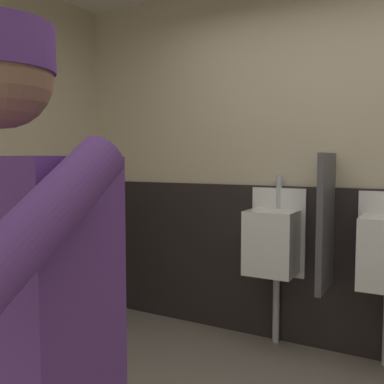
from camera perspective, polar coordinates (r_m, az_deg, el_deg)
wall_back at (r=3.17m, az=19.21°, el=3.88°), size 4.94×0.12×2.69m
wainscot_band_back at (r=3.19m, az=18.64°, el=-9.92°), size 4.34×0.03×1.16m
urinal_left at (r=3.11m, az=10.87°, el=-6.48°), size 0.40×0.34×1.24m
privacy_divider_panel at (r=2.92m, az=17.53°, el=-3.85°), size 0.04×0.40×0.90m
person at (r=1.07m, az=-23.77°, el=-16.84°), size 0.69×0.60×1.64m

